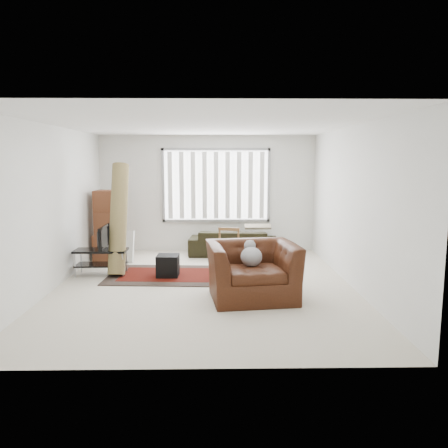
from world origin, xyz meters
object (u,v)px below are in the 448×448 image
object	(u,v)px
tv_stand	(101,256)
side_chair	(227,248)
sofa	(233,239)
armchair	(252,267)
moving_boxes	(110,228)

from	to	relation	value
tv_stand	side_chair	size ratio (longest dim) A/B	1.16
sofa	armchair	distance (m)	3.12
sofa	side_chair	world-z (taller)	side_chair
moving_boxes	side_chair	world-z (taller)	moving_boxes
side_chair	moving_boxes	bearing A→B (deg)	171.51
moving_boxes	side_chair	distance (m)	2.74
moving_boxes	armchair	xyz separation A→B (m)	(2.85, -2.75, -0.20)
moving_boxes	armchair	bearing A→B (deg)	-43.91
tv_stand	side_chair	world-z (taller)	side_chair
tv_stand	sofa	bearing A→B (deg)	33.38
moving_boxes	sofa	size ratio (longest dim) A/B	0.76
tv_stand	sofa	size ratio (longest dim) A/B	0.49
side_chair	armchair	world-z (taller)	armchair
tv_stand	side_chair	xyz separation A→B (m)	(2.35, 0.19, 0.11)
side_chair	armchair	bearing A→B (deg)	-62.22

